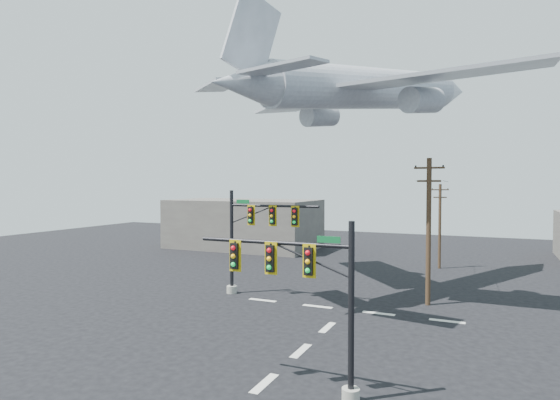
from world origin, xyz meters
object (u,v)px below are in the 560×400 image
at_px(airliner, 368,89).
at_px(signal_mast_far, 252,236).
at_px(utility_pole_a, 429,228).
at_px(utility_pole_b, 440,224).
at_px(signal_mast_near, 309,296).

bearing_deg(airliner, signal_mast_far, 151.39).
bearing_deg(airliner, utility_pole_a, -93.81).
bearing_deg(utility_pole_b, utility_pole_a, -109.69).
height_order(utility_pole_a, airliner, airliner).
relative_size(utility_pole_b, airliner, 0.30).
bearing_deg(utility_pole_a, signal_mast_near, -98.46).
xyz_separation_m(utility_pole_b, airliner, (-4.13, -11.70, 10.87)).
bearing_deg(signal_mast_far, airliner, 35.93).
bearing_deg(signal_mast_far, utility_pole_b, 56.33).
xyz_separation_m(signal_mast_near, signal_mast_far, (-9.26, 13.03, 0.48)).
distance_m(signal_mast_near, utility_pole_a, 15.77).
xyz_separation_m(signal_mast_far, utility_pole_b, (11.21, 16.84, -0.08)).
xyz_separation_m(signal_mast_near, utility_pole_b, (1.95, 29.86, 0.40)).
relative_size(utility_pole_a, utility_pole_b, 1.21).
relative_size(signal_mast_near, utility_pole_b, 0.84).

